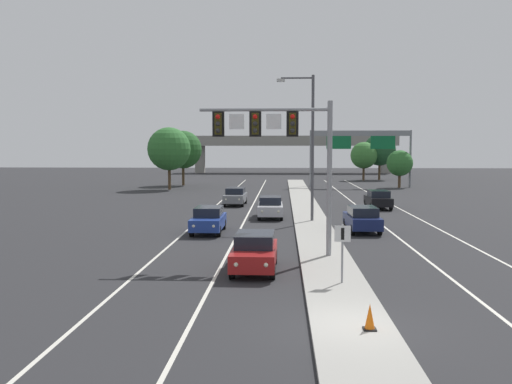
{
  "coord_description": "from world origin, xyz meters",
  "views": [
    {
      "loc": [
        -2.01,
        -15.82,
        5.18
      ],
      "look_at": [
        -3.2,
        9.25,
        3.2
      ],
      "focal_mm": 39.26,
      "sensor_mm": 36.0,
      "label": 1
    }
  ],
  "objects_px": {
    "traffic_cone_median_nose": "(370,317)",
    "tree_far_left_b": "(169,149)",
    "overhead_signal_mast": "(284,142)",
    "street_lamp_median": "(309,139)",
    "tree_far_left_c": "(183,150)",
    "tree_far_right_b": "(364,155)",
    "car_oncoming_blue": "(209,219)",
    "tree_far_right_c": "(400,163)",
    "car_oncoming_grey": "(235,196)",
    "car_oncoming_red": "(255,251)",
    "car_oncoming_silver": "(270,207)",
    "car_receding_black": "(378,199)",
    "median_sign_post": "(342,245)",
    "car_receding_navy": "(362,219)",
    "highway_sign_gantry": "(361,140)",
    "tree_far_right_a": "(380,150)"
  },
  "relations": [
    {
      "from": "traffic_cone_median_nose",
      "to": "tree_far_left_b",
      "type": "bearing_deg",
      "value": 107.11
    },
    {
      "from": "overhead_signal_mast",
      "to": "street_lamp_median",
      "type": "relative_size",
      "value": 0.72
    },
    {
      "from": "tree_far_left_c",
      "to": "tree_far_right_b",
      "type": "bearing_deg",
      "value": 26.34
    },
    {
      "from": "car_oncoming_blue",
      "to": "tree_far_right_b",
      "type": "bearing_deg",
      "value": 72.75
    },
    {
      "from": "street_lamp_median",
      "to": "tree_far_right_c",
      "type": "distance_m",
      "value": 37.59
    },
    {
      "from": "car_oncoming_grey",
      "to": "tree_far_right_b",
      "type": "height_order",
      "value": "tree_far_right_b"
    },
    {
      "from": "car_oncoming_red",
      "to": "tree_far_left_c",
      "type": "distance_m",
      "value": 55.08
    },
    {
      "from": "car_oncoming_blue",
      "to": "car_oncoming_silver",
      "type": "relative_size",
      "value": 1.0
    },
    {
      "from": "car_oncoming_red",
      "to": "tree_far_right_c",
      "type": "bearing_deg",
      "value": 71.96
    },
    {
      "from": "street_lamp_median",
      "to": "car_oncoming_silver",
      "type": "relative_size",
      "value": 2.22
    },
    {
      "from": "street_lamp_median",
      "to": "tree_far_left_c",
      "type": "xyz_separation_m",
      "value": [
        -15.58,
        38.03,
        -0.86
      ]
    },
    {
      "from": "car_oncoming_blue",
      "to": "tree_far_left_c",
      "type": "bearing_deg",
      "value": 102.11
    },
    {
      "from": "car_oncoming_blue",
      "to": "car_oncoming_silver",
      "type": "xyz_separation_m",
      "value": [
        3.62,
        7.5,
        0.0
      ]
    },
    {
      "from": "car_receding_black",
      "to": "traffic_cone_median_nose",
      "type": "distance_m",
      "value": 33.27
    },
    {
      "from": "car_oncoming_grey",
      "to": "tree_far_left_b",
      "type": "xyz_separation_m",
      "value": [
        -9.79,
        18.51,
        4.24
      ]
    },
    {
      "from": "median_sign_post",
      "to": "tree_far_right_c",
      "type": "relative_size",
      "value": 0.45
    },
    {
      "from": "street_lamp_median",
      "to": "car_oncoming_grey",
      "type": "relative_size",
      "value": 2.22
    },
    {
      "from": "street_lamp_median",
      "to": "tree_far_left_b",
      "type": "height_order",
      "value": "street_lamp_median"
    },
    {
      "from": "car_receding_navy",
      "to": "car_receding_black",
      "type": "xyz_separation_m",
      "value": [
        3.24,
        13.42,
        0.0
      ]
    },
    {
      "from": "median_sign_post",
      "to": "tree_far_right_b",
      "type": "height_order",
      "value": "tree_far_right_b"
    },
    {
      "from": "median_sign_post",
      "to": "tree_far_left_c",
      "type": "xyz_separation_m",
      "value": [
        -15.98,
        56.06,
        3.35
      ]
    },
    {
      "from": "tree_far_left_c",
      "to": "car_oncoming_red",
      "type": "bearing_deg",
      "value": -76.76
    },
    {
      "from": "street_lamp_median",
      "to": "car_receding_navy",
      "type": "xyz_separation_m",
      "value": [
        3.1,
        -4.11,
        -4.97
      ]
    },
    {
      "from": "car_oncoming_blue",
      "to": "tree_far_left_b",
      "type": "bearing_deg",
      "value": 105.22
    },
    {
      "from": "car_oncoming_silver",
      "to": "car_oncoming_grey",
      "type": "xyz_separation_m",
      "value": [
        -3.38,
        9.12,
        0.0
      ]
    },
    {
      "from": "street_lamp_median",
      "to": "tree_far_left_c",
      "type": "distance_m",
      "value": 41.11
    },
    {
      "from": "car_receding_navy",
      "to": "highway_sign_gantry",
      "type": "bearing_deg",
      "value": 82.39
    },
    {
      "from": "street_lamp_median",
      "to": "car_oncoming_grey",
      "type": "height_order",
      "value": "street_lamp_median"
    },
    {
      "from": "car_oncoming_blue",
      "to": "car_receding_black",
      "type": "relative_size",
      "value": 1.0
    },
    {
      "from": "traffic_cone_median_nose",
      "to": "tree_far_right_a",
      "type": "bearing_deg",
      "value": 80.13
    },
    {
      "from": "street_lamp_median",
      "to": "car_oncoming_silver",
      "type": "bearing_deg",
      "value": 137.3
    },
    {
      "from": "car_oncoming_blue",
      "to": "overhead_signal_mast",
      "type": "bearing_deg",
      "value": -59.29
    },
    {
      "from": "car_oncoming_blue",
      "to": "tree_far_left_b",
      "type": "xyz_separation_m",
      "value": [
        -9.55,
        35.13,
        4.24
      ]
    },
    {
      "from": "street_lamp_median",
      "to": "traffic_cone_median_nose",
      "type": "xyz_separation_m",
      "value": [
        0.59,
        -23.46,
        -5.29
      ]
    },
    {
      "from": "car_receding_navy",
      "to": "tree_far_right_a",
      "type": "height_order",
      "value": "tree_far_right_a"
    },
    {
      "from": "car_receding_black",
      "to": "tree_far_left_c",
      "type": "bearing_deg",
      "value": 127.36
    },
    {
      "from": "car_oncoming_blue",
      "to": "tree_far_right_b",
      "type": "xyz_separation_m",
      "value": [
        17.46,
        56.22,
        3.19
      ]
    },
    {
      "from": "street_lamp_median",
      "to": "tree_far_left_c",
      "type": "relative_size",
      "value": 1.32
    },
    {
      "from": "tree_far_left_b",
      "to": "tree_far_right_a",
      "type": "bearing_deg",
      "value": 37.4
    },
    {
      "from": "tree_far_right_a",
      "to": "median_sign_post",
      "type": "bearing_deg",
      "value": -100.76
    },
    {
      "from": "car_receding_black",
      "to": "car_oncoming_blue",
      "type": "bearing_deg",
      "value": -131.65
    },
    {
      "from": "overhead_signal_mast",
      "to": "car_oncoming_red",
      "type": "bearing_deg",
      "value": -113.63
    },
    {
      "from": "overhead_signal_mast",
      "to": "car_receding_black",
      "type": "relative_size",
      "value": 1.61
    },
    {
      "from": "car_oncoming_grey",
      "to": "tree_far_left_b",
      "type": "distance_m",
      "value": 21.36
    },
    {
      "from": "median_sign_post",
      "to": "street_lamp_median",
      "type": "relative_size",
      "value": 0.22
    },
    {
      "from": "car_receding_black",
      "to": "car_receding_navy",
      "type": "bearing_deg",
      "value": -103.59
    },
    {
      "from": "overhead_signal_mast",
      "to": "tree_far_left_b",
      "type": "relative_size",
      "value": 0.93
    },
    {
      "from": "car_oncoming_silver",
      "to": "tree_far_right_b",
      "type": "height_order",
      "value": "tree_far_right_b"
    },
    {
      "from": "highway_sign_gantry",
      "to": "tree_far_right_a",
      "type": "distance_m",
      "value": 18.48
    },
    {
      "from": "highway_sign_gantry",
      "to": "tree_far_right_a",
      "type": "xyz_separation_m",
      "value": [
        5.51,
        17.59,
        -1.28
      ]
    }
  ]
}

